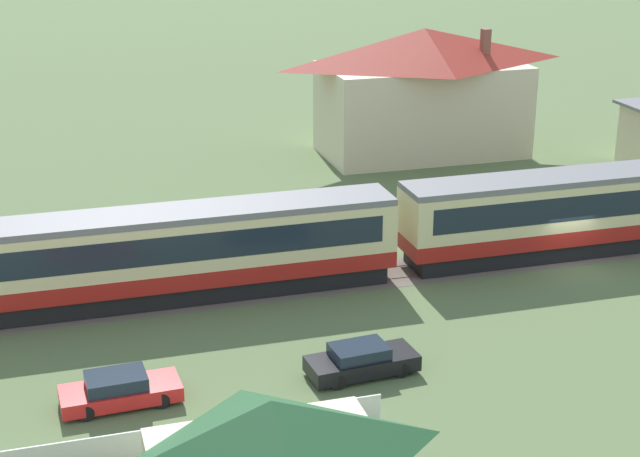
{
  "coord_description": "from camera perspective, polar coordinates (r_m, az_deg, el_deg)",
  "views": [
    {
      "loc": [
        -24.95,
        -40.1,
        18.62
      ],
      "look_at": [
        -12.53,
        1.9,
        2.63
      ],
      "focal_mm": 55.0,
      "sensor_mm": 36.0,
      "label": 1
    }
  ],
  "objects": [
    {
      "name": "parked_car_red",
      "position": [
        37.43,
        -11.59,
        -9.19
      ],
      "size": [
        4.48,
        1.99,
        1.24
      ],
      "rotation": [
        0.0,
        0.0,
        0.05
      ],
      "color": "red",
      "rests_on": "ground_plane"
    },
    {
      "name": "station_house_red_roof",
      "position": [
        68.28,
        6.0,
        8.01
      ],
      "size": [
        14.75,
        7.71,
        8.71
      ],
      "color": "beige",
      "rests_on": "ground_plane"
    },
    {
      "name": "parked_car_black",
      "position": [
        38.73,
        2.42,
        -7.68
      ],
      "size": [
        4.47,
        2.09,
        1.26
      ],
      "rotation": [
        0.0,
        0.0,
        0.08
      ],
      "color": "black",
      "rests_on": "ground_plane"
    },
    {
      "name": "passenger_train",
      "position": [
        47.79,
        4.79,
        0.1
      ],
      "size": [
        80.06,
        2.96,
        4.27
      ],
      "color": "#AD1E19",
      "rests_on": "ground_plane"
    },
    {
      "name": "ground_plane",
      "position": [
        50.76,
        14.33,
        -2.12
      ],
      "size": [
        600.0,
        600.0,
        0.0
      ],
      "primitive_type": "plane",
      "color": "#566B42"
    },
    {
      "name": "railway_track",
      "position": [
        46.75,
        -3.24,
        -3.44
      ],
      "size": [
        127.52,
        3.6,
        0.04
      ],
      "color": "#665B51",
      "rests_on": "ground_plane"
    }
  ]
}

